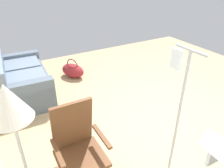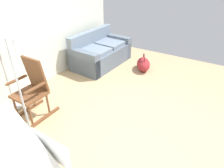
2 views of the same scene
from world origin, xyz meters
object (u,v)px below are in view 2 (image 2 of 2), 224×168
(couch, at_px, (101,53))
(duffel_bag, at_px, (143,64))
(rocking_chair, at_px, (32,90))
(iv_pole, at_px, (34,140))

(couch, xyz_separation_m, duffel_bag, (0.26, -1.10, -0.15))
(couch, bearing_deg, rocking_chair, -174.62)
(couch, height_order, iv_pole, iv_pole)
(iv_pole, bearing_deg, couch, 17.18)
(rocking_chair, bearing_deg, duffel_bag, -18.67)
(couch, height_order, rocking_chair, rocking_chair)
(couch, distance_m, iv_pole, 3.10)
(couch, height_order, duffel_bag, couch)
(duffel_bag, bearing_deg, rocking_chair, 161.33)
(rocking_chair, xyz_separation_m, iv_pole, (-0.61, -0.70, -0.25))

